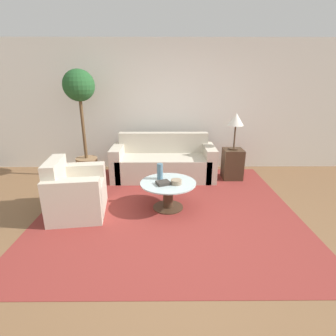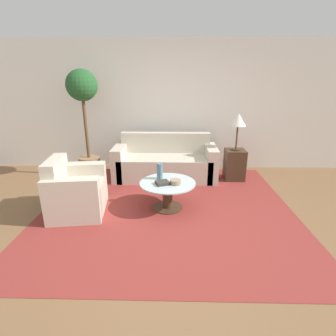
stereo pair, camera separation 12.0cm
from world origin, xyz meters
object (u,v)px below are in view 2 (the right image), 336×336
(book_stack, at_px, (162,183))
(sofa_main, at_px, (165,163))
(potted_plant, at_px, (84,108))
(table_lamp, at_px, (238,121))
(coffee_table, at_px, (168,191))
(armchair, at_px, (74,193))
(bowl, at_px, (175,182))
(vase, at_px, (160,171))

(book_stack, bearing_deg, sofa_main, 67.74)
(sofa_main, xyz_separation_m, potted_plant, (-1.51, 0.05, 1.04))
(sofa_main, distance_m, table_lamp, 1.57)
(coffee_table, bearing_deg, potted_plant, 139.15)
(armchair, distance_m, coffee_table, 1.35)
(coffee_table, xyz_separation_m, bowl, (0.11, -0.07, 0.18))
(table_lamp, height_order, book_stack, table_lamp)
(book_stack, bearing_deg, potted_plant, 113.78)
(table_lamp, relative_size, vase, 2.82)
(armchair, relative_size, table_lamp, 1.39)
(coffee_table, height_order, table_lamp, table_lamp)
(potted_plant, bearing_deg, vase, -40.04)
(armchair, xyz_separation_m, table_lamp, (2.59, 1.38, 0.83))
(coffee_table, bearing_deg, bowl, -30.21)
(bowl, distance_m, book_stack, 0.19)
(table_lamp, xyz_separation_m, potted_plant, (-2.84, 0.14, 0.21))
(sofa_main, relative_size, armchair, 2.06)
(sofa_main, relative_size, coffee_table, 2.38)
(armchair, xyz_separation_m, coffee_table, (1.34, 0.14, -0.02))
(vase, bearing_deg, bowl, -41.32)
(table_lamp, distance_m, book_stack, 1.98)
(vase, bearing_deg, potted_plant, 139.96)
(coffee_table, xyz_separation_m, potted_plant, (-1.59, 1.38, 1.06))
(bowl, height_order, book_stack, bowl)
(coffee_table, relative_size, vase, 3.40)
(sofa_main, relative_size, potted_plant, 0.96)
(sofa_main, xyz_separation_m, book_stack, (0.01, -1.40, 0.15))
(sofa_main, bearing_deg, vase, -92.03)
(potted_plant, xyz_separation_m, bowl, (1.71, -1.44, -0.88))
(armchair, bearing_deg, coffee_table, -91.37)
(potted_plant, distance_m, book_stack, 2.28)
(potted_plant, bearing_deg, table_lamp, -2.78)
(sofa_main, bearing_deg, armchair, -130.59)
(coffee_table, distance_m, table_lamp, 1.95)
(vase, bearing_deg, sofa_main, 87.97)
(armchair, bearing_deg, potted_plant, 2.04)
(table_lamp, bearing_deg, vase, -141.28)
(coffee_table, bearing_deg, armchair, -173.98)
(coffee_table, relative_size, bowl, 5.24)
(armchair, distance_m, table_lamp, 3.05)
(coffee_table, relative_size, book_stack, 3.59)
(armchair, bearing_deg, sofa_main, -47.99)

